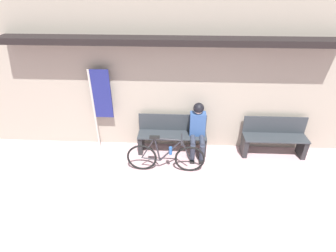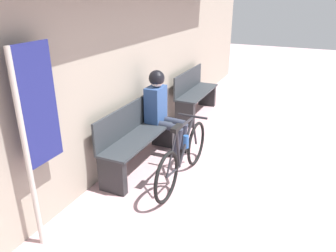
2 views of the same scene
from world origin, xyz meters
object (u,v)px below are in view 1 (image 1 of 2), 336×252
Objects in this scene: person_seated at (198,127)px; park_bench_far at (274,139)px; park_bench_near at (172,136)px; banner_pole at (99,100)px; bicycle at (166,157)px.

person_seated is 1.76m from park_bench_far.
banner_pole is (-1.60, 0.10, 0.80)m from park_bench_near.
park_bench_near is 2.28m from park_bench_far.
person_seated is (0.55, -0.10, 0.32)m from park_bench_near.
bicycle is at bearing -163.23° from park_bench_far.
park_bench_far reaches higher than bicycle.
person_seated is at bearing 43.07° from bicycle.
banner_pole is at bearing 174.73° from person_seated.
bicycle is 1.28× the size of person_seated.
park_bench_far is at bearing -1.45° from banner_pole.
bicycle is 2.49m from park_bench_far.
park_bench_far is at bearing 3.33° from person_seated.
person_seated reaches higher than park_bench_far.
banner_pole is (-1.49, 0.82, 0.86)m from bicycle.
banner_pole is (-2.16, 0.20, 0.49)m from person_seated.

